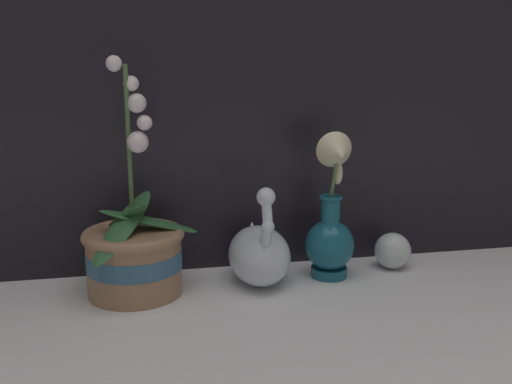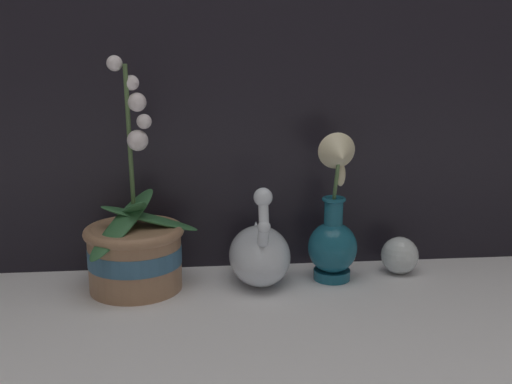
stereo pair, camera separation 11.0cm
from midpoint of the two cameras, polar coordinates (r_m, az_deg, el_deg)
name	(u,v)px [view 2 (the right image)]	position (r m, az deg, el deg)	size (l,w,h in m)	color
ground_plane	(273,307)	(1.05, 4.62, -10.93)	(2.80, 2.80, 0.00)	white
orchid_potted_plant	(135,248)	(1.12, -8.72, -5.35)	(0.21, 0.22, 0.43)	#9E7556
swan_figurine	(259,252)	(1.14, 3.10, -5.81)	(0.12, 0.19, 0.20)	silver
blue_vase	(334,230)	(1.15, 10.14, -3.62)	(0.09, 0.11, 0.29)	#195B75
glass_sphere	(400,255)	(1.24, 16.03, -5.86)	(0.07, 0.07, 0.07)	silver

